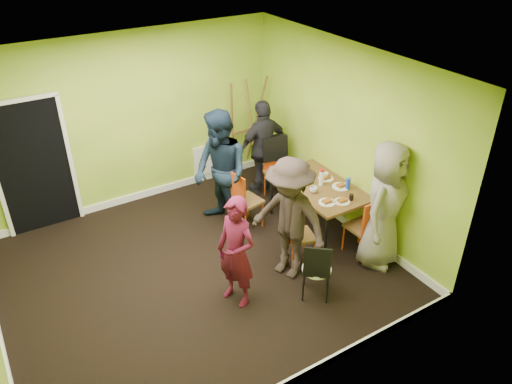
% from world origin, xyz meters
% --- Properties ---
extents(ground, '(5.00, 5.00, 0.00)m').
position_xyz_m(ground, '(0.00, 0.00, 0.00)').
color(ground, black).
rests_on(ground, ground).
extents(room_walls, '(5.04, 4.54, 2.82)m').
position_xyz_m(room_walls, '(-0.02, 0.04, 0.99)').
color(room_walls, '#80A92B').
rests_on(room_walls, ground).
extents(dining_table, '(0.90, 1.50, 0.75)m').
position_xyz_m(dining_table, '(2.05, -0.04, 0.70)').
color(dining_table, black).
rests_on(dining_table, ground).
extents(chair_left_far, '(0.47, 0.47, 0.98)m').
position_xyz_m(chair_left_far, '(1.06, 0.54, 0.55)').
color(chair_left_far, '#DD4B14').
rests_on(chair_left_far, ground).
extents(chair_left_near, '(0.46, 0.45, 0.91)m').
position_xyz_m(chair_left_near, '(1.25, -0.54, 0.51)').
color(chair_left_near, '#DD4B14').
rests_on(chair_left_near, ground).
extents(chair_back_end, '(0.52, 0.58, 1.06)m').
position_xyz_m(chair_back_end, '(2.05, 1.16, 0.75)').
color(chair_back_end, '#DD4B14').
rests_on(chair_back_end, ground).
extents(chair_front_end, '(0.40, 0.40, 0.93)m').
position_xyz_m(chair_front_end, '(2.19, -0.93, 0.52)').
color(chair_front_end, '#DD4B14').
rests_on(chair_front_end, ground).
extents(chair_bentwood, '(0.47, 0.47, 0.86)m').
position_xyz_m(chair_bentwood, '(1.06, -1.29, 0.47)').
color(chair_bentwood, black).
rests_on(chair_bentwood, ground).
extents(easel, '(0.74, 0.69, 1.84)m').
position_xyz_m(easel, '(2.02, 2.02, 0.91)').
color(easel, brown).
rests_on(easel, ground).
extents(plate_near_left, '(0.22, 0.22, 0.01)m').
position_xyz_m(plate_near_left, '(1.83, 0.34, 0.76)').
color(plate_near_left, white).
rests_on(plate_near_left, dining_table).
extents(plate_near_right, '(0.24, 0.24, 0.01)m').
position_xyz_m(plate_near_right, '(1.84, -0.49, 0.76)').
color(plate_near_right, white).
rests_on(plate_near_right, dining_table).
extents(plate_far_back, '(0.27, 0.27, 0.01)m').
position_xyz_m(plate_far_back, '(1.98, 0.53, 0.76)').
color(plate_far_back, white).
rests_on(plate_far_back, dining_table).
extents(plate_far_front, '(0.22, 0.22, 0.01)m').
position_xyz_m(plate_far_front, '(2.03, -0.58, 0.76)').
color(plate_far_front, white).
rests_on(plate_far_front, dining_table).
extents(plate_wall_back, '(0.23, 0.23, 0.01)m').
position_xyz_m(plate_wall_back, '(2.26, 0.07, 0.76)').
color(plate_wall_back, white).
rests_on(plate_wall_back, dining_table).
extents(plate_wall_front, '(0.26, 0.26, 0.01)m').
position_xyz_m(plate_wall_front, '(2.29, -0.25, 0.76)').
color(plate_wall_front, white).
rests_on(plate_wall_front, dining_table).
extents(thermos, '(0.07, 0.07, 0.23)m').
position_xyz_m(thermos, '(2.08, -0.04, 0.86)').
color(thermos, white).
rests_on(thermos, dining_table).
extents(blue_bottle, '(0.07, 0.07, 0.18)m').
position_xyz_m(blue_bottle, '(2.33, -0.34, 0.84)').
color(blue_bottle, blue).
rests_on(blue_bottle, dining_table).
extents(orange_bottle, '(0.04, 0.04, 0.09)m').
position_xyz_m(orange_bottle, '(2.00, 0.07, 0.79)').
color(orange_bottle, '#DD4B14').
rests_on(orange_bottle, dining_table).
extents(glass_mid, '(0.07, 0.07, 0.09)m').
position_xyz_m(glass_mid, '(1.91, 0.20, 0.80)').
color(glass_mid, black).
rests_on(glass_mid, dining_table).
extents(glass_back, '(0.07, 0.07, 0.10)m').
position_xyz_m(glass_back, '(2.17, 0.42, 0.80)').
color(glass_back, black).
rests_on(glass_back, dining_table).
extents(glass_front, '(0.06, 0.06, 0.09)m').
position_xyz_m(glass_front, '(2.18, -0.60, 0.80)').
color(glass_front, black).
rests_on(glass_front, dining_table).
extents(cup_a, '(0.11, 0.11, 0.09)m').
position_xyz_m(cup_a, '(1.85, -0.16, 0.79)').
color(cup_a, white).
rests_on(cup_a, dining_table).
extents(cup_b, '(0.10, 0.10, 0.10)m').
position_xyz_m(cup_b, '(2.25, 0.08, 0.80)').
color(cup_b, white).
rests_on(cup_b, dining_table).
extents(person_standing, '(0.52, 0.63, 1.49)m').
position_xyz_m(person_standing, '(0.20, -0.80, 0.75)').
color(person_standing, '#4F0D23').
rests_on(person_standing, ground).
extents(person_left_far, '(0.79, 0.98, 1.89)m').
position_xyz_m(person_left_far, '(0.82, 0.75, 0.95)').
color(person_left_far, black).
rests_on(person_left_far, ground).
extents(person_left_near, '(1.00, 1.27, 1.73)m').
position_xyz_m(person_left_near, '(1.04, -0.69, 0.87)').
color(person_left_near, black).
rests_on(person_left_near, ground).
extents(person_back_end, '(0.98, 0.43, 1.65)m').
position_xyz_m(person_back_end, '(1.95, 1.36, 0.83)').
color(person_back_end, black).
rests_on(person_back_end, ground).
extents(person_front_end, '(1.04, 0.88, 1.82)m').
position_xyz_m(person_front_end, '(2.28, -1.13, 0.91)').
color(person_front_end, gray).
rests_on(person_front_end, ground).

